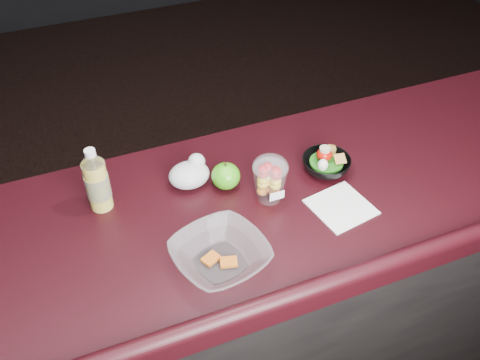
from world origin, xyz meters
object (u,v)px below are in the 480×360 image
at_px(lemonade_bottle, 97,184).
at_px(fruit_cup, 270,178).
at_px(snack_bowl, 326,164).
at_px(takeout_bowl, 220,255).
at_px(green_apple, 226,176).

relative_size(lemonade_bottle, fruit_cup, 1.40).
xyz_separation_m(fruit_cup, snack_bowl, (0.21, 0.05, -0.05)).
height_order(snack_bowl, takeout_bowl, snack_bowl).
bearing_deg(lemonade_bottle, fruit_cup, -17.85).
relative_size(lemonade_bottle, takeout_bowl, 0.71).
xyz_separation_m(fruit_cup, green_apple, (-0.10, 0.09, -0.03)).
height_order(fruit_cup, snack_bowl, fruit_cup).
height_order(fruit_cup, takeout_bowl, fruit_cup).
distance_m(snack_bowl, takeout_bowl, 0.48).
relative_size(green_apple, snack_bowl, 0.50).
bearing_deg(green_apple, lemonade_bottle, 171.44).
height_order(lemonade_bottle, snack_bowl, lemonade_bottle).
distance_m(green_apple, takeout_bowl, 0.30).
distance_m(lemonade_bottle, green_apple, 0.37).
height_order(lemonade_bottle, green_apple, lemonade_bottle).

